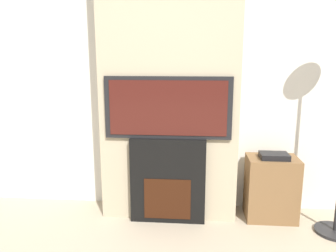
{
  "coord_description": "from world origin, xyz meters",
  "views": [
    {
      "loc": [
        0.23,
        -1.13,
        1.47
      ],
      "look_at": [
        0.0,
        1.66,
        0.89
      ],
      "focal_mm": 35.0,
      "sensor_mm": 36.0,
      "label": 1
    }
  ],
  "objects": [
    {
      "name": "wall_back",
      "position": [
        0.0,
        2.03,
        1.35
      ],
      "size": [
        6.0,
        0.06,
        2.7
      ],
      "color": "silver",
      "rests_on": "ground_plane"
    },
    {
      "name": "media_stand",
      "position": [
        0.95,
        1.78,
        0.3
      ],
      "size": [
        0.45,
        0.32,
        0.64
      ],
      "color": "brown",
      "rests_on": "ground_plane"
    },
    {
      "name": "television",
      "position": [
        0.0,
        1.66,
        1.05
      ],
      "size": [
        1.1,
        0.07,
        0.54
      ],
      "color": "black",
      "rests_on": "fireplace"
    },
    {
      "name": "fireplace",
      "position": [
        0.0,
        1.66,
        0.39
      ],
      "size": [
        0.67,
        0.15,
        0.78
      ],
      "color": "black",
      "rests_on": "ground_plane"
    },
    {
      "name": "chimney_breast",
      "position": [
        0.0,
        1.83,
        1.35
      ],
      "size": [
        1.23,
        0.34,
        2.7
      ],
      "color": "#BCAD8E",
      "rests_on": "ground_plane"
    }
  ]
}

